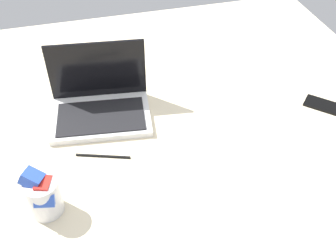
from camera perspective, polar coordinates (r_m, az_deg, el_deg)
name	(u,v)px	position (r cm, az deg, el deg)	size (l,w,h in cm)	color
bed_mattress	(154,123)	(150.05, -1.92, 0.40)	(180.00, 140.00, 18.00)	beige
laptop	(100,103)	(139.70, -9.55, 3.24)	(35.60, 26.92, 23.00)	silver
snack_cup	(43,195)	(112.75, -17.15, -9.34)	(9.83, 11.06, 14.54)	silver
cell_phone	(325,106)	(153.27, 21.23, 2.68)	(6.80, 14.00, 0.80)	black
charger_cable	(103,156)	(126.64, -9.14, -4.22)	(17.00, 0.60, 0.60)	black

